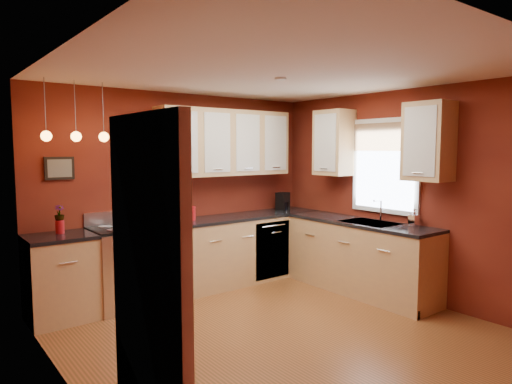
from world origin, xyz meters
TOP-DOWN VIEW (x-y plane):
  - floor at (0.00, 0.00)m, footprint 4.20×4.20m
  - ceiling at (0.00, 0.00)m, footprint 4.00×4.20m
  - wall_back at (0.00, 2.10)m, footprint 4.00×0.02m
  - wall_front at (0.00, -2.10)m, footprint 4.00×0.02m
  - wall_left at (-2.00, 0.00)m, footprint 0.02×4.20m
  - wall_right at (2.00, 0.00)m, footprint 0.02×4.20m
  - base_cabinets_back_left at (-1.65, 1.80)m, footprint 0.70×0.60m
  - base_cabinets_back_right at (0.73, 1.80)m, footprint 2.54×0.60m
  - base_cabinets_right at (1.70, 0.45)m, footprint 0.60×2.10m
  - counter_back_left at (-1.65, 1.80)m, footprint 0.70×0.62m
  - counter_back_right at (0.73, 1.80)m, footprint 2.54×0.62m
  - counter_right at (1.70, 0.45)m, footprint 0.62×2.10m
  - gas_range at (-0.92, 1.80)m, footprint 0.76×0.64m
  - dishwasher_front at (1.10, 1.51)m, footprint 0.60×0.02m
  - sink at (1.70, 0.30)m, footprint 0.50×0.70m
  - window at (1.97, 0.30)m, footprint 0.06×1.02m
  - door_left_wall at (-1.97, -1.20)m, footprint 0.12×0.82m
  - upper_cabinets_back at (0.60, 1.93)m, footprint 2.00×0.35m
  - upper_cabinets_right at (1.82, 0.32)m, footprint 0.35×1.95m
  - wall_picture at (-1.55, 2.08)m, footprint 0.32×0.03m
  - pendant_lights at (-1.45, 1.75)m, footprint 0.71×0.11m
  - red_canister at (-0.01, 1.83)m, footprint 0.12×0.12m
  - red_vase at (-1.62, 1.89)m, footprint 0.09×0.09m
  - flowers at (-1.62, 1.89)m, footprint 0.11×0.11m
  - coffee_maker at (1.60, 1.87)m, footprint 0.22×0.22m
  - soap_pump at (1.87, -0.21)m, footprint 0.10×0.10m
  - dish_towel at (-0.88, 1.47)m, footprint 0.24×0.02m

SIDE VIEW (x-z plane):
  - floor at x=0.00m, z-range 0.00..0.00m
  - base_cabinets_back_left at x=-1.65m, z-range 0.00..0.90m
  - base_cabinets_back_right at x=0.73m, z-range 0.00..0.90m
  - base_cabinets_right at x=1.70m, z-range 0.00..0.90m
  - dishwasher_front at x=1.10m, z-range 0.05..0.85m
  - gas_range at x=-0.92m, z-range -0.07..1.04m
  - dish_towel at x=-0.88m, z-range 0.36..0.68m
  - sink at x=1.70m, z-range 0.75..1.08m
  - counter_back_left at x=-1.65m, z-range 0.90..0.94m
  - counter_back_right at x=0.73m, z-range 0.90..0.94m
  - counter_right at x=1.70m, z-range 0.90..0.94m
  - red_vase at x=-1.62m, z-range 0.94..1.09m
  - door_left_wall at x=-1.97m, z-range 0.00..2.05m
  - red_canister at x=-0.01m, z-range 0.94..1.12m
  - soap_pump at x=1.87m, z-range 0.94..1.15m
  - coffee_maker at x=1.60m, z-range 0.93..1.20m
  - flowers at x=-1.62m, z-range 1.07..1.25m
  - wall_back at x=0.00m, z-range 0.00..2.60m
  - wall_front at x=0.00m, z-range 0.00..2.60m
  - wall_left at x=-2.00m, z-range 0.00..2.60m
  - wall_right at x=2.00m, z-range 0.00..2.60m
  - wall_picture at x=-1.55m, z-range 1.52..1.78m
  - window at x=1.97m, z-range 1.08..2.30m
  - upper_cabinets_back at x=0.60m, z-range 1.50..2.40m
  - upper_cabinets_right at x=1.82m, z-range 1.50..2.40m
  - pendant_lights at x=-1.45m, z-range 1.68..2.34m
  - ceiling at x=0.00m, z-range 2.59..2.61m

